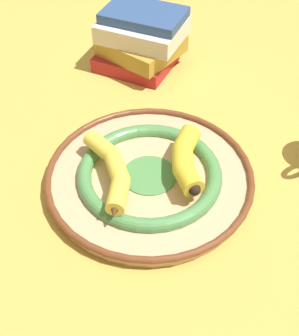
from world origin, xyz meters
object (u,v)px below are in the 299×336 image
Objects in this scene: banana_a at (112,170)px; decorative_bowl at (150,176)px; banana_b at (186,158)px; book_stack at (140,39)px.

decorative_bowl is at bearing -90.83° from banana_a.
banana_a is 0.13m from banana_b.
decorative_bowl is at bearing 125.93° from book_stack.
banana_b is at bearing -95.18° from banana_a.
banana_a is at bearing 116.30° from decorative_bowl.
decorative_bowl is at bearing -80.89° from banana_b.
banana_b reaches higher than banana_a.
banana_b is 0.78× the size of book_stack.
decorative_bowl is 2.19× the size of banana_b.
banana_a is at bearing -76.37° from banana_b.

